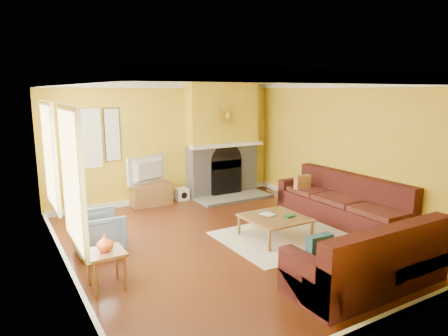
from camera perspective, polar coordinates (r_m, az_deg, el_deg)
floor at (r=6.98m, az=1.84°, el=-10.25°), size 5.50×6.00×0.02m
ceiling at (r=6.51m, az=1.99°, el=12.66°), size 5.50×6.00×0.02m
wall_back at (r=9.27m, az=-8.14°, el=3.63°), size 5.50×0.02×2.70m
wall_front at (r=4.44m, az=23.30°, el=-5.20°), size 5.50×0.02×2.70m
wall_left at (r=5.66m, az=-22.40°, el=-1.78°), size 0.02×6.00×2.70m
wall_right at (r=8.41m, az=18.02°, el=2.45°), size 0.02×6.00×2.70m
baseboard at (r=6.96m, az=1.84°, el=-9.72°), size 5.50×6.00×0.12m
crown_molding at (r=6.51m, az=1.99°, el=12.04°), size 5.50×6.00×0.12m
window_left_near at (r=6.91m, az=-23.76°, el=1.57°), size 0.06×1.22×1.72m
window_left_far at (r=5.06m, az=-21.07°, el=-1.40°), size 0.06×1.22×1.72m
window_back at (r=8.65m, az=-19.77°, el=3.91°), size 0.82×0.06×1.22m
wall_art at (r=8.80m, az=-15.64°, el=4.59°), size 0.34×0.04×1.14m
fireplace at (r=9.67m, az=-0.24°, el=4.05°), size 1.80×0.40×2.70m
mantel at (r=9.48m, az=0.50°, el=3.30°), size 1.92×0.22×0.08m
hearth at (r=9.47m, az=1.45°, el=-4.26°), size 1.80×0.70×0.06m
sunburst at (r=9.42m, az=0.47°, el=7.53°), size 0.70×0.04×0.70m
rug at (r=7.21m, az=9.45°, el=-9.54°), size 2.40×1.80×0.02m
sectional_sofa at (r=6.94m, az=13.00°, el=-6.66°), size 3.28×3.93×0.90m
coffee_table at (r=7.03m, az=7.26°, el=-8.39°), size 0.99×0.99×0.39m
media_console at (r=9.06m, az=-10.36°, el=-3.74°), size 0.89×0.40×0.49m
tv at (r=8.94m, az=-10.48°, el=-0.31°), size 1.05×0.50×0.62m
subwoofer at (r=9.41m, az=-6.06°, el=-3.73°), size 0.28×0.28×0.28m
armchair at (r=6.65m, az=-17.43°, el=-8.74°), size 0.73×0.71×0.66m
side_table at (r=5.51m, az=-16.43°, el=-13.77°), size 0.46×0.46×0.51m
vase at (r=5.37m, az=-16.64°, el=-10.22°), size 0.22×0.22×0.23m
book at (r=6.96m, az=5.82°, el=-6.77°), size 0.24×0.28×0.02m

